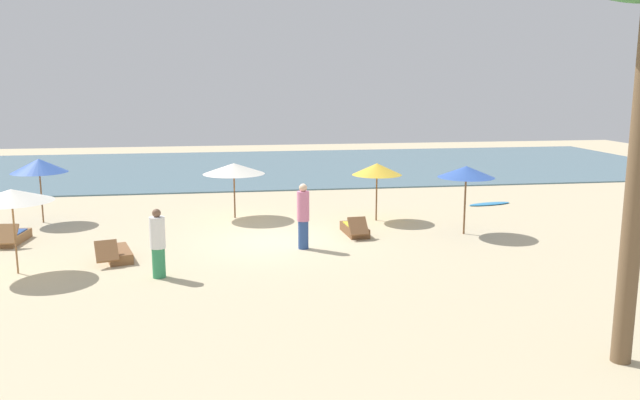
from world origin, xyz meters
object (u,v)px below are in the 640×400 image
umbrella_1 (377,169)px  umbrella_4 (39,166)px  umbrella_2 (234,169)px  umbrella_3 (11,196)px  person_2 (158,243)px  person_0 (303,216)px  lounger_1 (355,229)px  surfboard (489,204)px  lounger_0 (117,254)px  lounger_2 (12,237)px  umbrella_0 (466,172)px

umbrella_1 → umbrella_4: size_ratio=0.91×
umbrella_2 → umbrella_4: umbrella_4 is taller
umbrella_3 → umbrella_4: (-0.94, 6.14, -0.03)m
umbrella_3 → person_2: 3.84m
person_2 → person_0: bearing=29.5°
lounger_1 → surfboard: lounger_1 is taller
umbrella_1 → surfboard: size_ratio=1.05×
umbrella_1 → lounger_0: size_ratio=1.12×
lounger_2 → person_0: size_ratio=0.91×
umbrella_1 → person_2: size_ratio=1.16×
lounger_2 → lounger_0: bearing=-35.1°
umbrella_4 → person_0: size_ratio=1.16×
person_0 → person_2: person_0 is taller
umbrella_3 → person_0: 7.64m
umbrella_4 → surfboard: size_ratio=1.15×
umbrella_0 → person_0: (-5.29, -1.02, -1.02)m
lounger_0 → umbrella_0: bearing=7.6°
umbrella_0 → umbrella_2: (-7.14, 3.59, -0.22)m
umbrella_0 → person_0: umbrella_0 is taller
lounger_0 → surfboard: bearing=24.0°
lounger_1 → person_0: person_0 is taller
umbrella_2 → person_2: umbrella_2 is taller
umbrella_2 → umbrella_4: (-6.54, 0.23, 0.20)m
umbrella_0 → umbrella_4: umbrella_4 is taller
lounger_1 → lounger_0: bearing=-165.1°
umbrella_2 → umbrella_0: bearing=-26.7°
umbrella_1 → umbrella_3: bearing=-155.7°
umbrella_1 → lounger_2: size_ratio=1.16×
person_0 → umbrella_1: bearing=48.5°
lounger_1 → lounger_2: size_ratio=1.00×
umbrella_3 → surfboard: (15.58, 6.84, -1.97)m
umbrella_1 → person_0: size_ratio=1.05×
lounger_1 → person_2: bearing=-147.4°
umbrella_1 → umbrella_3: size_ratio=0.93×
lounger_1 → surfboard: bearing=32.9°
lounger_0 → person_2: (1.27, -1.81, 0.70)m
lounger_0 → surfboard: (13.29, 5.92, -0.13)m
umbrella_0 → surfboard: 5.69m
surfboard → lounger_0: bearing=-156.0°
umbrella_1 → umbrella_3: 11.48m
umbrella_1 → surfboard: umbrella_1 is taller
lounger_1 → umbrella_4: bearing=161.8°
surfboard → person_0: bearing=-145.7°
umbrella_0 → person_2: size_ratio=1.26×
umbrella_3 → umbrella_0: bearing=10.3°
lounger_1 → surfboard: size_ratio=0.91×
person_2 → surfboard: 14.31m
umbrella_0 → person_0: bearing=-169.1°
umbrella_2 → surfboard: bearing=5.3°
umbrella_4 → surfboard: umbrella_4 is taller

